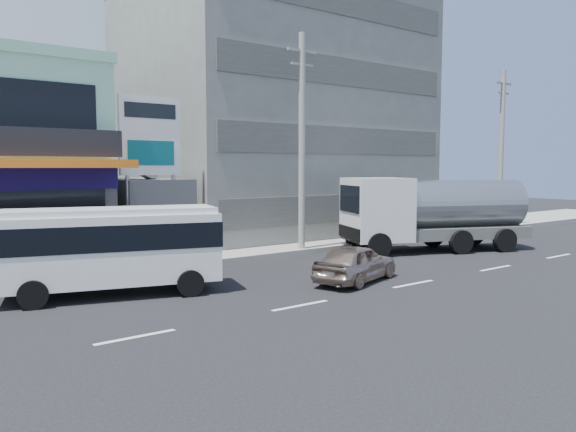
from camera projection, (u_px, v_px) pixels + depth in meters
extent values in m
plane|color=black|center=(300.00, 306.00, 16.32)|extent=(120.00, 120.00, 0.00)
cube|color=gray|center=(258.00, 248.00, 26.85)|extent=(70.00, 5.00, 0.30)
cube|color=gray|center=(275.00, 117.00, 33.64)|extent=(16.00, 12.00, 14.00)
cube|color=#424247|center=(137.00, 217.00, 25.67)|extent=(3.00, 6.00, 3.50)
cylinder|color=slate|center=(145.00, 177.00, 24.72)|extent=(1.50, 1.50, 0.15)
cylinder|color=gray|center=(128.00, 187.00, 22.41)|extent=(0.16, 0.16, 6.50)
cylinder|color=gray|center=(173.00, 186.00, 23.62)|extent=(0.16, 0.16, 6.50)
cube|color=white|center=(150.00, 136.00, 22.84)|extent=(2.60, 0.18, 3.20)
cylinder|color=#999993|center=(302.00, 146.00, 25.38)|extent=(0.30, 0.30, 10.00)
cube|color=#999993|center=(302.00, 51.00, 25.01)|extent=(1.60, 0.12, 0.12)
cube|color=#999993|center=(302.00, 64.00, 25.06)|extent=(1.20, 0.10, 0.10)
cylinder|color=#999993|center=(501.00, 151.00, 35.06)|extent=(0.30, 0.30, 10.00)
cube|color=#999993|center=(503.00, 83.00, 34.69)|extent=(1.60, 0.12, 0.12)
cube|color=#999993|center=(503.00, 93.00, 34.75)|extent=(1.20, 0.10, 0.10)
cube|color=silver|center=(112.00, 248.00, 17.52)|extent=(6.84, 3.82, 2.15)
cube|color=black|center=(112.00, 235.00, 17.48)|extent=(6.90, 3.88, 0.79)
cube|color=silver|center=(111.00, 211.00, 17.42)|extent=(6.61, 3.59, 0.19)
cylinder|color=black|center=(33.00, 295.00, 15.86)|extent=(0.88, 0.49, 0.84)
cylinder|color=black|center=(37.00, 281.00, 17.77)|extent=(0.88, 0.49, 0.84)
cylinder|color=black|center=(190.00, 283.00, 17.45)|extent=(0.88, 0.49, 0.84)
cylinder|color=black|center=(179.00, 272.00, 19.36)|extent=(0.88, 0.49, 0.84)
imported|color=tan|center=(356.00, 263.00, 19.69)|extent=(4.22, 2.69, 1.34)
cube|color=silver|center=(377.00, 209.00, 26.14)|extent=(3.50, 3.50, 2.91)
cube|color=#595956|center=(436.00, 232.00, 27.06)|extent=(9.22, 5.66, 0.56)
cylinder|color=gray|center=(457.00, 204.00, 27.24)|extent=(6.69, 4.54, 2.35)
cylinder|color=black|center=(379.00, 245.00, 24.92)|extent=(1.16, 0.73, 1.12)
cylinder|color=black|center=(357.00, 238.00, 27.39)|extent=(1.16, 0.73, 1.12)
cylinder|color=black|center=(461.00, 242.00, 26.00)|extent=(1.16, 0.73, 1.12)
cylinder|color=black|center=(433.00, 236.00, 28.47)|extent=(1.16, 0.73, 1.12)
cylinder|color=black|center=(505.00, 240.00, 26.61)|extent=(1.16, 0.73, 1.12)
cylinder|color=black|center=(473.00, 234.00, 29.09)|extent=(1.16, 0.73, 1.12)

